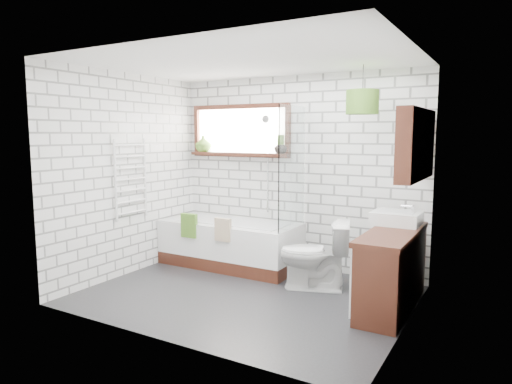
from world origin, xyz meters
The scene contains 22 objects.
floor centered at (0.00, 0.00, -0.01)m, with size 3.40×2.60×0.01m, color black.
ceiling centered at (0.00, 0.00, 2.50)m, with size 3.40×2.60×0.01m, color white.
wall_back centered at (0.00, 1.30, 1.25)m, with size 3.40×0.01×2.50m, color white.
wall_front centered at (0.00, -1.30, 1.25)m, with size 3.40×0.01×2.50m, color white.
wall_left centered at (-1.70, 0.00, 1.25)m, with size 0.01×2.60×2.50m, color white.
wall_right centered at (1.70, 0.00, 1.25)m, with size 0.01×2.60×2.50m, color white.
window centered at (-0.85, 1.26, 1.80)m, with size 1.52×0.16×0.68m, color black.
towel_radiator centered at (-1.66, 0.00, 1.20)m, with size 0.06×0.52×1.00m, color white.
mirror_cabinet centered at (1.62, 0.60, 1.65)m, with size 0.16×1.20×0.70m, color black.
shower_riser centered at (-0.40, 1.26, 1.35)m, with size 0.02×0.02×1.30m, color silver.
bathtub centered at (-0.77, 0.89, 0.30)m, with size 1.84×0.81×0.60m, color white.
shower_screen centered at (0.13, 0.89, 1.35)m, with size 0.02×0.72×1.50m, color white.
towel_green centered at (-1.14, 0.49, 0.58)m, with size 0.23×0.06×0.31m, color #457222.
towel_beige centered at (-0.61, 0.49, 0.58)m, with size 0.22×0.06×0.29m, color tan.
vanity centered at (1.48, 0.42, 0.39)m, with size 0.44×1.38×0.79m, color black.
basin centered at (1.42, 0.80, 0.86)m, with size 0.49×0.43×0.14m, color white.
tap centered at (1.58, 0.80, 0.93)m, with size 0.03×0.03×0.18m, color silver.
toilet centered at (0.57, 0.57, 0.40)m, with size 0.78×0.44×0.79m, color white.
vase_olive centered at (-1.45, 1.23, 1.60)m, with size 0.23×0.23×0.24m, color #4C7724.
vase_dark centered at (-0.20, 1.23, 1.57)m, with size 0.16×0.16×0.17m, color black.
bottle centered at (-0.20, 1.23, 1.60)m, with size 0.08×0.08×0.25m, color #4C7724.
pendant centered at (1.00, 0.83, 2.10)m, with size 0.35×0.35×0.26m, color #457222.
Camera 1 is at (2.50, -4.12, 1.75)m, focal length 32.00 mm.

